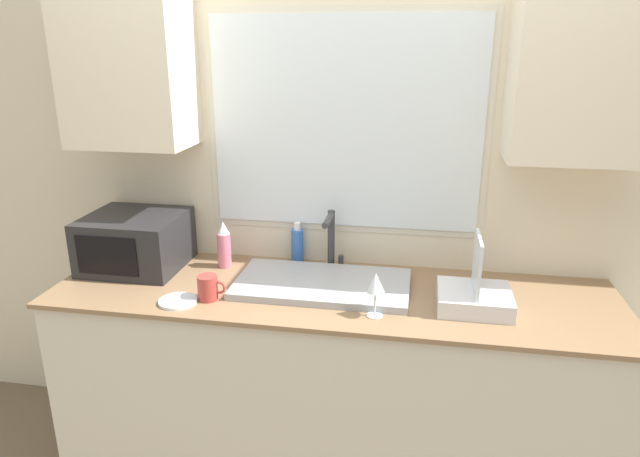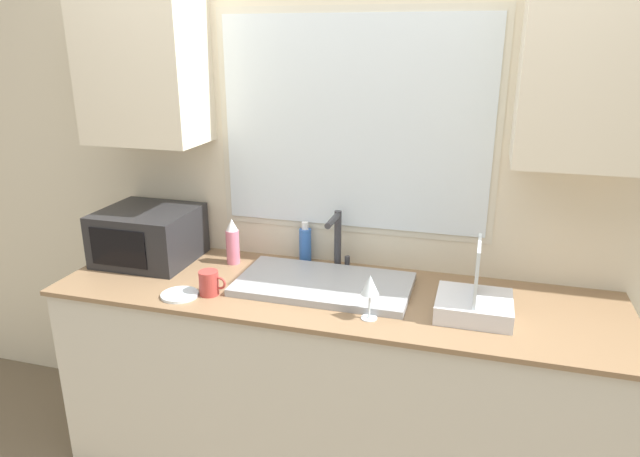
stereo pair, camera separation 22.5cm
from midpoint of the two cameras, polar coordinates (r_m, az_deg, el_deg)
The scene contains 11 objects.
countertop at distance 2.59m, azimuth 3.79°, elevation -15.19°, with size 2.33×0.68×0.88m.
wall_back at distance 2.51m, azimuth 5.84°, elevation 7.57°, with size 6.00×0.38×2.60m.
sink_basin at distance 2.40m, azimuth 3.08°, elevation -5.63°, with size 0.72×0.40×0.03m.
faucet at distance 2.53m, azimuth 4.28°, elevation -0.80°, with size 0.08×0.19×0.27m.
microwave at distance 2.75m, azimuth -14.54°, elevation -0.67°, with size 0.42×0.39×0.24m.
dish_rack at distance 2.27m, azimuth 17.96°, elevation -7.13°, with size 0.28×0.26×0.29m.
spray_bottle at distance 2.64m, azimuth -6.34°, elevation -1.39°, with size 0.06×0.06×0.22m.
soap_bottle at distance 2.65m, azimuth 0.95°, elevation -1.62°, with size 0.06×0.06×0.19m.
mug_near_sink at distance 2.34m, azimuth -8.32°, elevation -5.47°, with size 0.12×0.08×0.10m.
wine_glass at distance 2.12m, azimuth 8.09°, elevation -5.81°, with size 0.07×0.07×0.18m.
small_plate at distance 2.37m, azimuth -11.22°, elevation -6.58°, with size 0.15×0.15×0.01m.
Camera 2 is at (0.55, -1.76, 1.88)m, focal length 32.00 mm.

